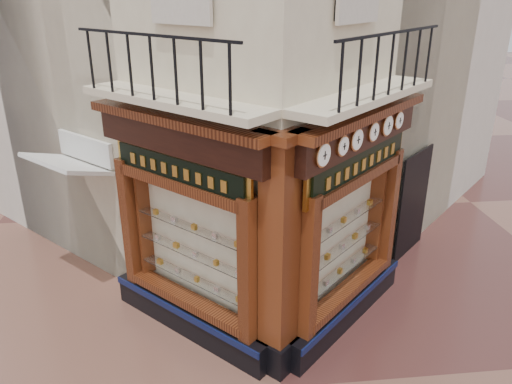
{
  "coord_description": "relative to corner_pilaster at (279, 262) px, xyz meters",
  "views": [
    {
      "loc": [
        -1.03,
        -5.9,
        5.75
      ],
      "look_at": [
        -0.18,
        2.0,
        2.47
      ],
      "focal_mm": 35.0,
      "sensor_mm": 36.0,
      "label": 1
    }
  ],
  "objects": [
    {
      "name": "shopfront_left",
      "position": [
        -1.41,
        1.07,
        0.03
      ],
      "size": [
        2.86,
        2.86,
        3.98
      ],
      "rotation": [
        0.0,
        0.0,
        2.36
      ],
      "color": "black",
      "rests_on": "ground"
    },
    {
      "name": "shopfront_right",
      "position": [
        1.41,
        1.07,
        0.03
      ],
      "size": [
        2.86,
        2.86,
        3.98
      ],
      "rotation": [
        0.0,
        0.0,
        0.79
      ],
      "color": "black",
      "rests_on": "ground"
    },
    {
      "name": "corner_pilaster",
      "position": [
        0.0,
        0.0,
        0.0
      ],
      "size": [
        0.85,
        0.85,
        3.98
      ],
      "rotation": [
        0.0,
        0.0,
        0.79
      ],
      "color": "black",
      "rests_on": "ground"
    },
    {
      "name": "balcony",
      "position": [
        0.0,
        0.99,
        2.27
      ],
      "size": [
        5.94,
        2.97,
        1.03
      ],
      "color": "beige",
      "rests_on": "ground"
    },
    {
      "name": "clock_a",
      "position": [
        0.57,
        -0.03,
        1.67
      ],
      "size": [
        0.29,
        0.29,
        0.36
      ],
      "rotation": [
        0.0,
        0.0,
        0.79
      ],
      "color": "#A96A38",
      "rests_on": "ground"
    },
    {
      "name": "clock_b",
      "position": [
        0.95,
        0.35,
        1.67
      ],
      "size": [
        0.26,
        0.26,
        0.32
      ],
      "rotation": [
        0.0,
        0.0,
        0.79
      ],
      "color": "#A96A38",
      "rests_on": "ground"
    },
    {
      "name": "clock_c",
      "position": [
        1.25,
        0.65,
        1.67
      ],
      "size": [
        0.29,
        0.29,
        0.36
      ],
      "rotation": [
        0.0,
        0.0,
        0.79
      ],
      "color": "#A96A38",
      "rests_on": "ground"
    },
    {
      "name": "clock_d",
      "position": [
        1.64,
        1.04,
        1.67
      ],
      "size": [
        0.27,
        0.27,
        0.33
      ],
      "rotation": [
        0.0,
        0.0,
        0.79
      ],
      "color": "#A96A38",
      "rests_on": "ground"
    },
    {
      "name": "clock_e",
      "position": [
        2.0,
        1.4,
        1.67
      ],
      "size": [
        0.3,
        0.3,
        0.37
      ],
      "rotation": [
        0.0,
        0.0,
        0.79
      ],
      "color": "#A96A38",
      "rests_on": "ground"
    },
    {
      "name": "clock_f",
      "position": [
        2.31,
        1.71,
        1.67
      ],
      "size": [
        0.26,
        0.26,
        0.32
      ],
      "rotation": [
        0.0,
        0.0,
        0.79
      ],
      "color": "#A96A38",
      "rests_on": "ground"
    },
    {
      "name": "awning",
      "position": [
        -3.7,
        2.99,
        -1.95
      ],
      "size": [
        1.91,
        1.91,
        0.38
      ],
      "primitive_type": null,
      "rotation": [
        0.3,
        0.0,
        2.36
      ],
      "color": "silver",
      "rests_on": "ground"
    },
    {
      "name": "signboard_left",
      "position": [
        -1.46,
        1.01,
        1.15
      ],
      "size": [
        2.15,
        2.15,
        0.57
      ],
      "rotation": [
        0.0,
        0.0,
        2.36
      ],
      "color": "gold",
      "rests_on": "ground"
    },
    {
      "name": "signboard_right",
      "position": [
        1.46,
        1.01,
        1.15
      ],
      "size": [
        2.28,
        2.28,
        0.61
      ],
      "rotation": [
        0.0,
        0.0,
        0.79
      ],
      "color": "gold",
      "rests_on": "ground"
    }
  ]
}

